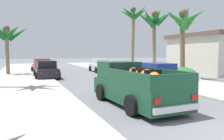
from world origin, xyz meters
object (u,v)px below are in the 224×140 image
object	(u,v)px
car_right_mid	(42,67)
palm_tree_right_back	(133,19)
pickup_truck	(134,86)
palm_tree_left_mid	(7,34)
car_right_near	(101,66)
palm_tree_left_fore	(183,23)
car_left_near	(158,75)
hedge_bush	(182,74)
roadside_house	(214,53)
palm_tree_right_fore	(154,22)
car_left_mid	(46,70)

from	to	relation	value
car_right_mid	palm_tree_right_back	world-z (taller)	palm_tree_right_back
pickup_truck	palm_tree_left_mid	distance (m)	16.86
car_right_near	palm_tree_left_fore	world-z (taller)	palm_tree_left_fore
car_left_near	palm_tree_left_mid	distance (m)	15.33
car_right_mid	hedge_bush	distance (m)	14.85
palm_tree_right_back	roadside_house	distance (m)	10.13
car_left_near	palm_tree_left_fore	distance (m)	5.88
hedge_bush	car_right_mid	bearing A→B (deg)	131.70
palm_tree_left_fore	roadside_house	xyz separation A→B (m)	(7.15, 3.51, -2.51)
palm_tree_right_fore	palm_tree_right_back	distance (m)	5.36
hedge_bush	palm_tree_left_fore	bearing A→B (deg)	48.53
palm_tree_right_back	roadside_house	bearing A→B (deg)	-43.37
car_right_mid	hedge_bush	world-z (taller)	car_right_mid
palm_tree_right_fore	car_left_near	bearing A→B (deg)	-120.35
palm_tree_left_fore	palm_tree_right_back	xyz separation A→B (m)	(0.46, 9.83, 1.73)
palm_tree_left_fore	palm_tree_right_fore	xyz separation A→B (m)	(0.11, 4.58, 0.72)
car_right_mid	palm_tree_left_fore	distance (m)	15.29
car_left_near	car_right_mid	world-z (taller)	same
car_right_near	palm_tree_right_back	distance (m)	7.20
car_right_near	car_left_mid	xyz separation A→B (m)	(-6.49, -4.20, 0.00)
pickup_truck	palm_tree_left_fore	world-z (taller)	palm_tree_left_fore
pickup_truck	car_right_mid	bearing A→B (deg)	98.47
palm_tree_left_fore	car_right_mid	bearing A→B (deg)	134.87
palm_tree_left_mid	roadside_house	xyz separation A→B (m)	(20.89, -5.56, -1.86)
car_right_near	palm_tree_left_mid	size ratio (longest dim) A/B	0.87
palm_tree_left_fore	roadside_house	bearing A→B (deg)	26.17
car_right_near	palm_tree_right_back	world-z (taller)	palm_tree_right_back
palm_tree_right_back	car_left_near	bearing A→B (deg)	-109.68
car_right_near	roadside_house	world-z (taller)	roadside_house
car_left_near	car_right_mid	size ratio (longest dim) A/B	1.00
car_left_mid	roadside_house	bearing A→B (deg)	-5.65
palm_tree_right_fore	palm_tree_left_mid	bearing A→B (deg)	162.02
car_right_mid	hedge_bush	size ratio (longest dim) A/B	1.55
palm_tree_left_fore	palm_tree_right_fore	size ratio (longest dim) A/B	0.89
car_left_mid	hedge_bush	world-z (taller)	car_left_mid
palm_tree_right_back	roadside_house	xyz separation A→B (m)	(6.69, -6.32, -4.24)
palm_tree_left_mid	roadside_house	world-z (taller)	palm_tree_left_mid
palm_tree_left_mid	car_right_mid	bearing A→B (deg)	22.79
palm_tree_right_back	car_left_mid	bearing A→B (deg)	-157.26
pickup_truck	palm_tree_right_back	xyz separation A→B (m)	(8.37, 16.25, 5.57)
car_right_mid	palm_tree_left_mid	xyz separation A→B (m)	(-3.32, -1.40, 3.30)
car_left_mid	hedge_bush	distance (m)	11.52
car_left_mid	car_right_mid	size ratio (longest dim) A/B	0.99
pickup_truck	car_left_mid	bearing A→B (deg)	102.33
car_right_near	car_left_mid	size ratio (longest dim) A/B	1.01
car_left_near	palm_tree_left_mid	bearing A→B (deg)	131.55
pickup_truck	car_right_near	xyz separation A→B (m)	(3.94, 15.87, -0.10)
pickup_truck	car_right_near	world-z (taller)	pickup_truck
palm_tree_left_fore	palm_tree_right_back	distance (m)	9.99
car_right_near	palm_tree_left_fore	size ratio (longest dim) A/B	0.74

